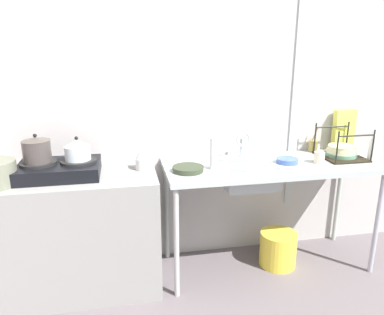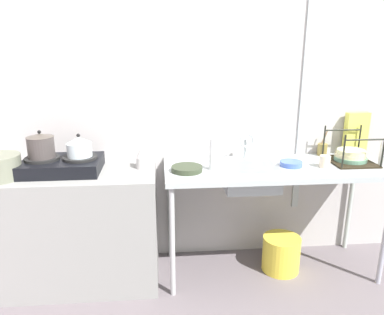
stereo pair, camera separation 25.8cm
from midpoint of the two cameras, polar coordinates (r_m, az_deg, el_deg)
name	(u,v)px [view 2 (the right image)]	position (r m, az deg, el deg)	size (l,w,h in m)	color
wall_back	(268,97)	(2.98, 14.14, 9.03)	(5.19, 0.10, 2.60)	#B4AFAE
wall_metal_strip	(305,81)	(3.02, 19.54, 11.15)	(0.05, 0.01, 2.08)	#A6AEB0
counter_concrete	(72,227)	(2.80, -15.52, -10.40)	(1.22, 0.59, 0.85)	gray
counter_sink	(274,174)	(2.77, 15.23, -2.51)	(1.59, 0.59, 0.85)	#A6AEB0
stove	(62,165)	(2.63, -16.88, -1.12)	(0.52, 0.38, 0.11)	black
pot_on_left_burner	(41,145)	(2.62, -19.82, 1.73)	(0.18, 0.18, 0.19)	#443D3B
pot_on_right_burner	(79,147)	(2.57, -14.36, 1.60)	(0.17, 0.17, 0.16)	silver
percolator	(143,156)	(2.59, -4.72, 0.16)	(0.11, 0.11, 0.18)	silver
sink_basin	(250,177)	(2.72, 11.68, -3.02)	(0.39, 0.34, 0.16)	#A6AEB0
faucet	(247,142)	(2.81, 11.07, 2.29)	(0.11, 0.07, 0.21)	#A6AEB0
frying_pan	(187,169)	(2.53, 2.12, -1.80)	(0.22, 0.22, 0.04)	#313A27
dish_rack	(351,156)	(3.03, 25.64, 0.15)	(0.31, 0.34, 0.25)	black
cup_by_rack	(325,162)	(2.82, 22.39, -0.63)	(0.08, 0.08, 0.09)	beige
small_bowl_on_drainboard	(291,164)	(2.77, 17.71, -0.95)	(0.16, 0.16, 0.04)	#415FB4
bottle_by_sink	(213,154)	(2.55, 6.22, 0.55)	(0.06, 0.06, 0.26)	silver
bottle_by_rack	(384,152)	(3.03, 29.87, 0.65)	(0.06, 0.06, 0.23)	white
cereal_box	(356,134)	(3.24, 26.18, 3.31)	(0.18, 0.06, 0.34)	#D6D451
utensil_jar	(322,149)	(3.13, 21.79, 1.18)	(0.07, 0.07, 0.21)	olive
bucket_on_floor	(281,254)	(3.05, 16.08, -14.17)	(0.29, 0.29, 0.28)	yellow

